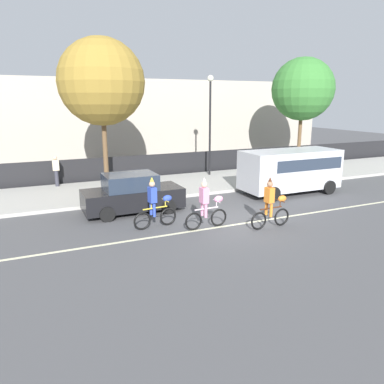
# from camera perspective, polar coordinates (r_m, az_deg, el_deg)

# --- Properties ---
(ground_plane) EXTENTS (80.00, 80.00, 0.00)m
(ground_plane) POSITION_cam_1_polar(r_m,az_deg,el_deg) (14.80, 6.13, -4.32)
(ground_plane) COLOR #4C4C4F
(road_centre_line) EXTENTS (36.00, 0.14, 0.01)m
(road_centre_line) POSITION_cam_1_polar(r_m,az_deg,el_deg) (14.39, 7.13, -4.86)
(road_centre_line) COLOR beige
(road_centre_line) RESTS_ON ground
(sidewalk_curb) EXTENTS (60.00, 5.00, 0.15)m
(sidewalk_curb) POSITION_cam_1_polar(r_m,az_deg,el_deg) (20.44, -3.09, 1.03)
(sidewalk_curb) COLOR #ADAAA3
(sidewalk_curb) RESTS_ON ground
(fence_line) EXTENTS (40.00, 0.08, 1.40)m
(fence_line) POSITION_cam_1_polar(r_m,az_deg,el_deg) (22.99, -5.74, 3.99)
(fence_line) COLOR black
(fence_line) RESTS_ON ground
(building_backdrop) EXTENTS (28.00, 8.00, 6.07)m
(building_backdrop) POSITION_cam_1_polar(r_m,az_deg,el_deg) (31.57, -7.06, 10.86)
(building_backdrop) COLOR #B2A899
(building_backdrop) RESTS_ON ground
(parade_cyclist_cobalt) EXTENTS (1.72, 0.50, 1.92)m
(parade_cyclist_cobalt) POSITION_cam_1_polar(r_m,az_deg,el_deg) (13.74, -5.60, -2.06)
(parade_cyclist_cobalt) COLOR black
(parade_cyclist_cobalt) RESTS_ON ground
(parade_cyclist_pink) EXTENTS (1.72, 0.50, 1.92)m
(parade_cyclist_pink) POSITION_cam_1_polar(r_m,az_deg,el_deg) (13.61, 2.27, -2.17)
(parade_cyclist_pink) COLOR black
(parade_cyclist_pink) RESTS_ON ground
(parade_cyclist_orange) EXTENTS (1.72, 0.50, 1.92)m
(parade_cyclist_orange) POSITION_cam_1_polar(r_m,az_deg,el_deg) (13.96, 12.00, -2.05)
(parade_cyclist_orange) COLOR black
(parade_cyclist_orange) RESTS_ON ground
(parked_van_silver) EXTENTS (5.00, 2.22, 2.18)m
(parked_van_silver) POSITION_cam_1_polar(r_m,az_deg,el_deg) (19.43, 14.89, 3.53)
(parked_van_silver) COLOR silver
(parked_van_silver) RESTS_ON ground
(parked_car_black) EXTENTS (4.10, 1.92, 1.64)m
(parked_car_black) POSITION_cam_1_polar(r_m,az_deg,el_deg) (15.79, -9.11, -0.31)
(parked_car_black) COLOR black
(parked_car_black) RESTS_ON ground
(street_lamp_post) EXTENTS (0.36, 0.36, 5.86)m
(street_lamp_post) POSITION_cam_1_polar(r_m,az_deg,el_deg) (22.60, 2.78, 12.26)
(street_lamp_post) COLOR black
(street_lamp_post) RESTS_ON sidewalk_curb
(street_tree_near_lamp) EXTENTS (4.21, 4.21, 7.41)m
(street_tree_near_lamp) POSITION_cam_1_polar(r_m,az_deg,el_deg) (19.43, -13.63, 15.97)
(street_tree_near_lamp) COLOR brown
(street_tree_near_lamp) RESTS_ON sidewalk_curb
(street_tree_far_corner) EXTENTS (4.10, 4.10, 7.21)m
(street_tree_far_corner) POSITION_cam_1_polar(r_m,az_deg,el_deg) (26.61, 16.52, 14.78)
(street_tree_far_corner) COLOR brown
(street_tree_far_corner) RESTS_ON sidewalk_curb
(pedestrian_onlooker) EXTENTS (0.32, 0.20, 1.62)m
(pedestrian_onlooker) POSITION_cam_1_polar(r_m,az_deg,el_deg) (20.97, -20.00, 3.15)
(pedestrian_onlooker) COLOR #33333D
(pedestrian_onlooker) RESTS_ON sidewalk_curb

